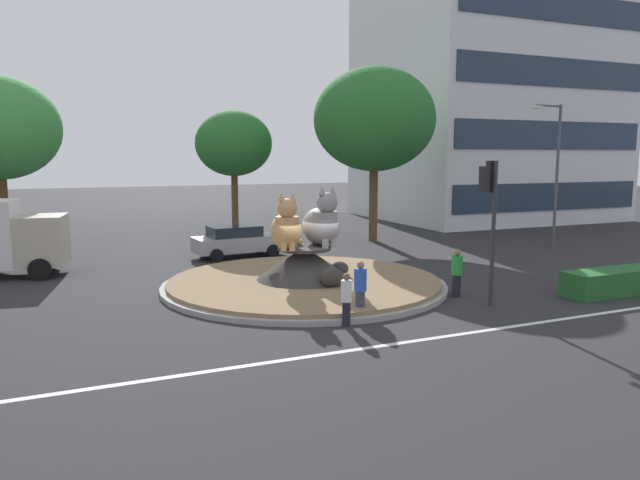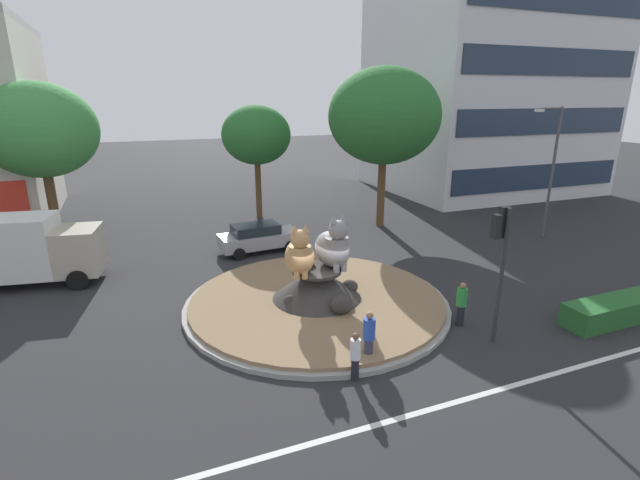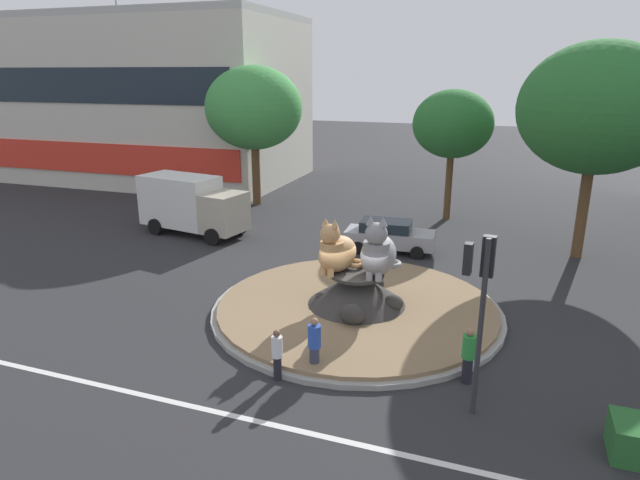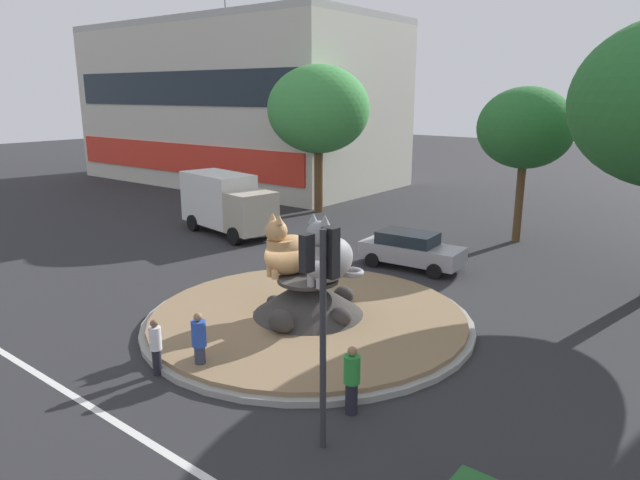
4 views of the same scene
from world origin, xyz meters
name	(u,v)px [view 4 (image 4 of 4)]	position (x,y,z in m)	size (l,w,h in m)	color
ground_plane	(308,322)	(0.00, 0.00, 0.00)	(160.00, 160.00, 0.00)	#28282B
lane_centreline	(108,417)	(0.00, -7.42, 0.00)	(112.00, 0.20, 0.01)	silver
roundabout_island	(308,311)	(0.01, -0.01, 0.42)	(10.86, 10.86, 1.56)	gray
cat_statue_calico	(287,252)	(-0.77, -0.15, 2.34)	(1.84, 2.22, 2.13)	tan
cat_statue_grey	(327,257)	(0.76, 0.05, 2.41)	(1.45, 2.34, 2.32)	gray
traffic_light_mast	(323,289)	(4.62, -5.03, 3.56)	(0.74, 0.50, 4.85)	#2D2D33
shophouse_block	(238,104)	(-25.43, 21.14, 6.50)	(26.88, 13.96, 18.50)	beige
broadleaf_tree_behind_island	(318,110)	(-11.28, 14.56, 6.42)	(6.33, 6.33, 9.14)	brown
third_tree_left	(526,128)	(1.45, 15.00, 5.74)	(4.70, 4.70, 7.76)	brown
pedestrian_blue_shirt	(199,342)	(0.01, -4.60, 0.92)	(0.40, 0.40, 1.77)	#33384C
pedestrian_white_shirt	(156,346)	(-0.85, -5.37, 0.85)	(0.33, 0.33, 1.60)	black
pedestrian_green_shirt	(352,379)	(4.39, -3.65, 0.90)	(0.40, 0.40, 1.72)	black
sedan_on_far_lane	(411,249)	(-0.50, 7.57, 0.83)	(4.54, 2.26, 1.57)	#99999E
delivery_box_truck	(226,202)	(-11.53, 6.92, 1.71)	(6.45, 3.34, 3.21)	#B7AD99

